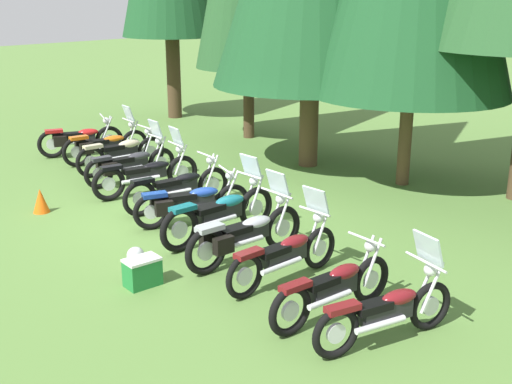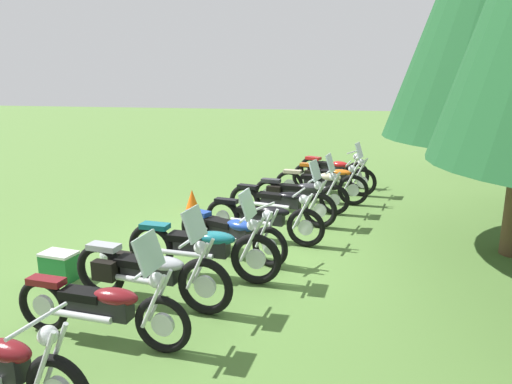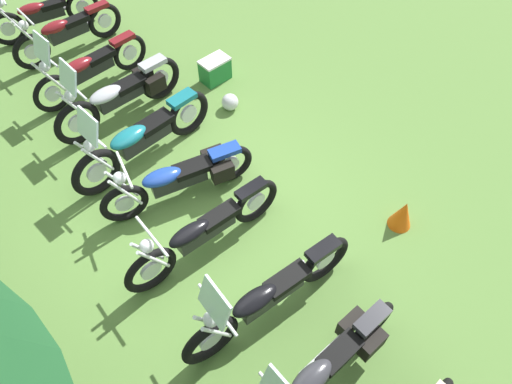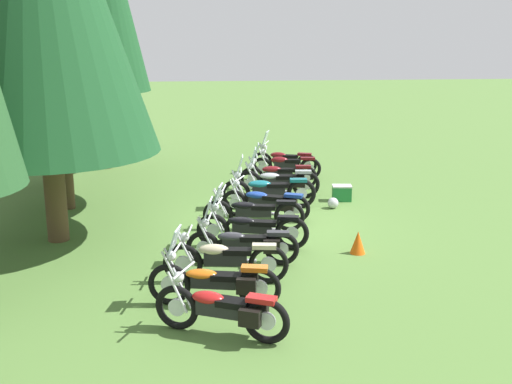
{
  "view_description": "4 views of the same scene",
  "coord_description": "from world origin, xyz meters",
  "px_view_note": "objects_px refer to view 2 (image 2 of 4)",
  "views": [
    {
      "loc": [
        9.28,
        -7.35,
        4.19
      ],
      "look_at": [
        1.66,
        0.41,
        0.76
      ],
      "focal_mm": 45.38,
      "sensor_mm": 36.0,
      "label": 1
    },
    {
      "loc": [
        7.71,
        2.03,
        2.92
      ],
      "look_at": [
        -1.19,
        -0.02,
        0.73
      ],
      "focal_mm": 32.81,
      "sensor_mm": 36.0,
      "label": 2
    },
    {
      "loc": [
        -3.03,
        2.33,
        5.49
      ],
      "look_at": [
        -0.66,
        -0.38,
        0.82
      ],
      "focal_mm": 33.11,
      "sensor_mm": 36.0,
      "label": 3
    },
    {
      "loc": [
        -14.6,
        1.5,
        4.65
      ],
      "look_at": [
        0.69,
        0.14,
        0.64
      ],
      "focal_mm": 45.29,
      "sensor_mm": 36.0,
      "label": 4
    }
  ],
  "objects_px": {
    "motorcycle_2": "(321,184)",
    "motorcycle_6": "(228,231)",
    "motorcycle_7": "(203,247)",
    "motorcycle_8": "(149,271)",
    "motorcycle_0": "(332,169)",
    "picnic_cooler": "(60,266)",
    "dropped_helmet": "(109,255)",
    "traffic_cone": "(192,200)",
    "motorcycle_4": "(282,202)",
    "motorcycle_1": "(332,176)",
    "motorcycle_3": "(299,192)",
    "motorcycle_5": "(264,218)",
    "motorcycle_9": "(103,305)"
  },
  "relations": [
    {
      "from": "motorcycle_0",
      "to": "motorcycle_2",
      "type": "relative_size",
      "value": 0.89
    },
    {
      "from": "motorcycle_0",
      "to": "dropped_helmet",
      "type": "bearing_deg",
      "value": -90.7
    },
    {
      "from": "traffic_cone",
      "to": "motorcycle_6",
      "type": "bearing_deg",
      "value": 32.06
    },
    {
      "from": "motorcycle_7",
      "to": "motorcycle_8",
      "type": "distance_m",
      "value": 1.09
    },
    {
      "from": "motorcycle_1",
      "to": "motorcycle_9",
      "type": "bearing_deg",
      "value": -93.22
    },
    {
      "from": "motorcycle_2",
      "to": "motorcycle_9",
      "type": "xyz_separation_m",
      "value": [
        6.87,
        -1.82,
        -0.01
      ]
    },
    {
      "from": "motorcycle_2",
      "to": "picnic_cooler",
      "type": "relative_size",
      "value": 4.25
    },
    {
      "from": "motorcycle_0",
      "to": "motorcycle_6",
      "type": "xyz_separation_m",
      "value": [
        6.05,
        -1.31,
        -0.02
      ]
    },
    {
      "from": "motorcycle_9",
      "to": "traffic_cone",
      "type": "bearing_deg",
      "value": 103.66
    },
    {
      "from": "motorcycle_8",
      "to": "motorcycle_2",
      "type": "bearing_deg",
      "value": 79.45
    },
    {
      "from": "motorcycle_6",
      "to": "picnic_cooler",
      "type": "distance_m",
      "value": 2.67
    },
    {
      "from": "motorcycle_3",
      "to": "motorcycle_4",
      "type": "bearing_deg",
      "value": -94.77
    },
    {
      "from": "motorcycle_6",
      "to": "traffic_cone",
      "type": "height_order",
      "value": "motorcycle_6"
    },
    {
      "from": "motorcycle_1",
      "to": "motorcycle_8",
      "type": "height_order",
      "value": "motorcycle_8"
    },
    {
      "from": "traffic_cone",
      "to": "motorcycle_2",
      "type": "bearing_deg",
      "value": 115.33
    },
    {
      "from": "motorcycle_1",
      "to": "motorcycle_8",
      "type": "xyz_separation_m",
      "value": [
        6.93,
        -1.91,
        0.01
      ]
    },
    {
      "from": "motorcycle_8",
      "to": "motorcycle_1",
      "type": "bearing_deg",
      "value": 80.31
    },
    {
      "from": "motorcycle_5",
      "to": "motorcycle_7",
      "type": "height_order",
      "value": "motorcycle_7"
    },
    {
      "from": "motorcycle_8",
      "to": "picnic_cooler",
      "type": "relative_size",
      "value": 4.26
    },
    {
      "from": "motorcycle_0",
      "to": "motorcycle_9",
      "type": "distance_m",
      "value": 9.18
    },
    {
      "from": "motorcycle_8",
      "to": "motorcycle_5",
      "type": "bearing_deg",
      "value": 77.3
    },
    {
      "from": "motorcycle_6",
      "to": "picnic_cooler",
      "type": "bearing_deg",
      "value": -123.24
    },
    {
      "from": "motorcycle_5",
      "to": "motorcycle_7",
      "type": "bearing_deg",
      "value": -96.67
    },
    {
      "from": "motorcycle_0",
      "to": "traffic_cone",
      "type": "bearing_deg",
      "value": -106.62
    },
    {
      "from": "motorcycle_3",
      "to": "dropped_helmet",
      "type": "bearing_deg",
      "value": -116.32
    },
    {
      "from": "motorcycle_9",
      "to": "motorcycle_5",
      "type": "bearing_deg",
      "value": 77.97
    },
    {
      "from": "motorcycle_3",
      "to": "motorcycle_7",
      "type": "relative_size",
      "value": 0.91
    },
    {
      "from": "motorcycle_0",
      "to": "dropped_helmet",
      "type": "xyz_separation_m",
      "value": [
        6.84,
        -3.12,
        -0.31
      ]
    },
    {
      "from": "motorcycle_9",
      "to": "traffic_cone",
      "type": "height_order",
      "value": "motorcycle_9"
    },
    {
      "from": "motorcycle_2",
      "to": "motorcycle_6",
      "type": "distance_m",
      "value": 4.12
    },
    {
      "from": "motorcycle_1",
      "to": "motorcycle_4",
      "type": "xyz_separation_m",
      "value": [
        2.9,
        -0.82,
        -0.01
      ]
    },
    {
      "from": "motorcycle_8",
      "to": "traffic_cone",
      "type": "xyz_separation_m",
      "value": [
        -4.56,
        -1.11,
        -0.24
      ]
    },
    {
      "from": "motorcycle_3",
      "to": "motorcycle_9",
      "type": "bearing_deg",
      "value": -95.44
    },
    {
      "from": "motorcycle_2",
      "to": "dropped_helmet",
      "type": "relative_size",
      "value": 8.12
    },
    {
      "from": "motorcycle_0",
      "to": "motorcycle_1",
      "type": "height_order",
      "value": "motorcycle_1"
    },
    {
      "from": "motorcycle_6",
      "to": "motorcycle_8",
      "type": "distance_m",
      "value": 2.03
    },
    {
      "from": "motorcycle_3",
      "to": "picnic_cooler",
      "type": "relative_size",
      "value": 4.12
    },
    {
      "from": "motorcycle_1",
      "to": "picnic_cooler",
      "type": "height_order",
      "value": "motorcycle_1"
    },
    {
      "from": "motorcycle_3",
      "to": "motorcycle_5",
      "type": "relative_size",
      "value": 0.96
    },
    {
      "from": "motorcycle_7",
      "to": "traffic_cone",
      "type": "bearing_deg",
      "value": 116.65
    },
    {
      "from": "motorcycle_4",
      "to": "motorcycle_6",
      "type": "bearing_deg",
      "value": -93.15
    },
    {
      "from": "picnic_cooler",
      "to": "dropped_helmet",
      "type": "bearing_deg",
      "value": 151.74
    },
    {
      "from": "motorcycle_0",
      "to": "motorcycle_6",
      "type": "bearing_deg",
      "value": -78.42
    },
    {
      "from": "traffic_cone",
      "to": "motorcycle_4",
      "type": "bearing_deg",
      "value": 76.32
    },
    {
      "from": "motorcycle_8",
      "to": "picnic_cooler",
      "type": "xyz_separation_m",
      "value": [
        -0.45,
        -1.67,
        -0.26
      ]
    },
    {
      "from": "motorcycle_1",
      "to": "motorcycle_4",
      "type": "distance_m",
      "value": 3.02
    },
    {
      "from": "motorcycle_8",
      "to": "dropped_helmet",
      "type": "relative_size",
      "value": 8.15
    },
    {
      "from": "motorcycle_2",
      "to": "picnic_cooler",
      "type": "height_order",
      "value": "motorcycle_2"
    },
    {
      "from": "dropped_helmet",
      "to": "motorcycle_1",
      "type": "bearing_deg",
      "value": 150.95
    },
    {
      "from": "traffic_cone",
      "to": "motorcycle_8",
      "type": "bearing_deg",
      "value": 13.68
    }
  ]
}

